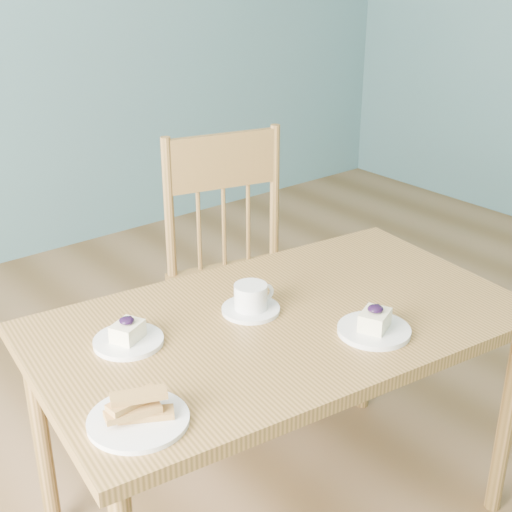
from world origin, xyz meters
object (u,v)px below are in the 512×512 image
dining_table (281,341)px  cheesecake_plate_near (374,326)px  dining_chair (241,275)px  cheesecake_plate_far (128,337)px  coffee_cup (251,300)px  biscotti_plate (138,414)px

dining_table → cheesecake_plate_near: size_ratio=7.34×
cheesecake_plate_near → dining_chair: bearing=77.2°
dining_table → cheesecake_plate_near: 0.26m
dining_table → cheesecake_plate_far: cheesecake_plate_far is taller
dining_table → dining_chair: dining_chair is taller
dining_table → cheesecake_plate_far: size_ratio=7.86×
cheesecake_plate_near → coffee_cup: bearing=120.6°
cheesecake_plate_far → biscotti_plate: bearing=-116.2°
cheesecake_plate_far → biscotti_plate: 0.32m
dining_chair → cheesecake_plate_far: 0.83m
dining_table → biscotti_plate: biscotti_plate is taller
cheesecake_plate_far → cheesecake_plate_near: bearing=-34.2°
dining_chair → coffee_cup: 0.63m
cheesecake_plate_far → coffee_cup: 0.34m
cheesecake_plate_far → biscotti_plate: cheesecake_plate_far is taller
coffee_cup → biscotti_plate: (-0.48, -0.23, -0.01)m
cheesecake_plate_near → cheesecake_plate_far: 0.61m
dining_chair → cheesecake_plate_near: dining_chair is taller
dining_table → biscotti_plate: size_ratio=6.44×
dining_chair → cheesecake_plate_near: (-0.18, -0.77, 0.20)m
biscotti_plate → dining_chair: bearing=41.1°
cheesecake_plate_far → coffee_cup: (0.34, -0.06, 0.01)m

